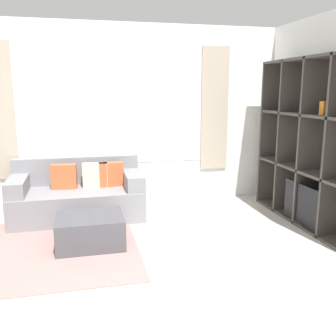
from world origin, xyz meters
The scene contains 6 objects.
ground_plane centered at (0.00, 0.00, 0.00)m, with size 16.00×16.00×0.00m, color beige.
wall_back centered at (0.00, 3.29, 1.36)m, with size 6.33×0.11×2.70m.
area_rug centered at (-1.11, 1.71, 0.01)m, with size 2.39×1.93×0.01m, color gray.
shelving_unit centered at (2.42, 1.83, 1.03)m, with size 0.37×2.10×2.15m.
couch_main centered at (-0.55, 2.80, 0.31)m, with size 1.77×0.89×0.80m.
ottoman centered at (-0.43, 1.73, 0.18)m, with size 0.75×0.61×0.35m.
Camera 1 is at (-0.49, -2.36, 1.74)m, focal length 40.00 mm.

